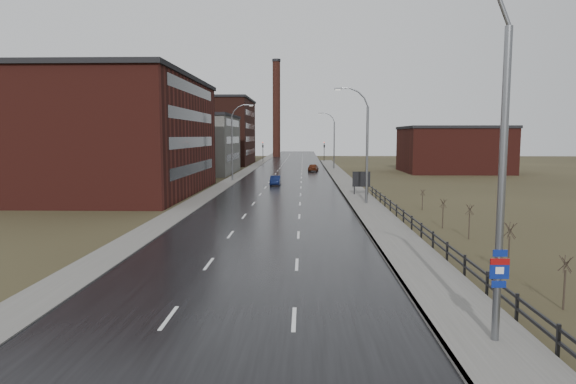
# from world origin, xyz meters

# --- Properties ---
(ground) EXTENTS (320.00, 320.00, 0.00)m
(ground) POSITION_xyz_m (0.00, 0.00, 0.00)
(ground) COLOR #2D2819
(ground) RESTS_ON ground
(road) EXTENTS (14.00, 300.00, 0.06)m
(road) POSITION_xyz_m (0.00, 60.00, 0.03)
(road) COLOR black
(road) RESTS_ON ground
(sidewalk_right) EXTENTS (3.20, 180.00, 0.18)m
(sidewalk_right) POSITION_xyz_m (8.60, 35.00, 0.09)
(sidewalk_right) COLOR #595651
(sidewalk_right) RESTS_ON ground
(curb_right) EXTENTS (0.16, 180.00, 0.18)m
(curb_right) POSITION_xyz_m (7.08, 35.00, 0.09)
(curb_right) COLOR slate
(curb_right) RESTS_ON ground
(sidewalk_left) EXTENTS (2.40, 260.00, 0.12)m
(sidewalk_left) POSITION_xyz_m (-8.20, 60.00, 0.06)
(sidewalk_left) COLOR #595651
(sidewalk_left) RESTS_ON ground
(warehouse_near) EXTENTS (22.44, 28.56, 13.50)m
(warehouse_near) POSITION_xyz_m (-20.99, 45.00, 6.76)
(warehouse_near) COLOR #471914
(warehouse_near) RESTS_ON ground
(warehouse_mid) EXTENTS (16.32, 20.40, 10.50)m
(warehouse_mid) POSITION_xyz_m (-17.99, 78.00, 5.26)
(warehouse_mid) COLOR slate
(warehouse_mid) RESTS_ON ground
(warehouse_far) EXTENTS (26.52, 24.48, 15.50)m
(warehouse_far) POSITION_xyz_m (-22.99, 108.00, 7.76)
(warehouse_far) COLOR #331611
(warehouse_far) RESTS_ON ground
(building_right) EXTENTS (18.36, 16.32, 8.50)m
(building_right) POSITION_xyz_m (30.30, 82.00, 4.26)
(building_right) COLOR #471914
(building_right) RESTS_ON ground
(smokestack) EXTENTS (2.70, 2.70, 30.70)m
(smokestack) POSITION_xyz_m (-6.00, 150.00, 15.50)
(smokestack) COLOR #331611
(smokestack) RESTS_ON ground
(streetlight_main) EXTENTS (3.91, 0.29, 12.11)m
(streetlight_main) POSITION_xyz_m (8.47, 2.00, 6.06)
(streetlight_main) COLOR slate
(streetlight_main) RESTS_ON ground
(streetlight_right_mid) EXTENTS (3.36, 0.28, 11.35)m
(streetlight_right_mid) POSITION_xyz_m (8.50, 36.00, 5.84)
(streetlight_right_mid) COLOR slate
(streetlight_right_mid) RESTS_ON ground
(streetlight_left) EXTENTS (3.36, 0.28, 11.35)m
(streetlight_left) POSITION_xyz_m (-7.70, 62.00, 5.84)
(streetlight_left) COLOR slate
(streetlight_left) RESTS_ON ground
(streetlight_right_far) EXTENTS (3.36, 0.28, 11.35)m
(streetlight_right_far) POSITION_xyz_m (8.50, 90.00, 5.84)
(streetlight_right_far) COLOR slate
(streetlight_right_far) RESTS_ON ground
(guardrail) EXTENTS (0.10, 53.05, 1.10)m
(guardrail) POSITION_xyz_m (10.30, 18.31, 0.71)
(guardrail) COLOR black
(guardrail) RESTS_ON ground
(shrub_b) EXTENTS (0.51, 0.53, 2.12)m
(shrub_b) POSITION_xyz_m (12.72, 5.53, 1.13)
(shrub_b) COLOR #382D23
(shrub_b) RESTS_ON ground
(shrub_c) EXTENTS (0.61, 0.65, 2.60)m
(shrub_c) POSITION_xyz_m (12.51, 10.41, 1.38)
(shrub_c) COLOR #382D23
(shrub_c) RESTS_ON ground
(shrub_d) EXTENTS (0.55, 0.58, 2.30)m
(shrub_d) POSITION_xyz_m (13.42, 19.18, 1.22)
(shrub_d) COLOR #382D23
(shrub_d) RESTS_ON ground
(shrub_e) EXTENTS (0.52, 0.54, 2.17)m
(shrub_e) POSITION_xyz_m (12.77, 23.11, 1.15)
(shrub_e) COLOR #382D23
(shrub_e) RESTS_ON ground
(shrub_f) EXTENTS (0.46, 0.48, 1.91)m
(shrub_f) POSITION_xyz_m (13.42, 32.36, 1.01)
(shrub_f) COLOR #382D23
(shrub_f) RESTS_ON ground
(billboard) EXTENTS (1.98, 0.17, 2.75)m
(billboard) POSITION_xyz_m (9.10, 43.28, 1.81)
(billboard) COLOR black
(billboard) RESTS_ON ground
(traffic_light_left) EXTENTS (0.58, 2.73, 5.30)m
(traffic_light_left) POSITION_xyz_m (-8.00, 120.00, 4.60)
(traffic_light_left) COLOR black
(traffic_light_left) RESTS_ON ground
(traffic_light_right) EXTENTS (0.58, 2.73, 5.30)m
(traffic_light_right) POSITION_xyz_m (8.00, 120.00, 4.60)
(traffic_light_right) COLOR black
(traffic_light_right) RESTS_ON ground
(car_near) EXTENTS (1.38, 3.89, 1.28)m
(car_near) POSITION_xyz_m (-1.18, 55.24, 0.64)
(car_near) COLOR #0B1338
(car_near) RESTS_ON ground
(car_far) EXTENTS (2.27, 4.53, 1.48)m
(car_far) POSITION_xyz_m (4.46, 82.62, 0.74)
(car_far) COLOR #511E0D
(car_far) RESTS_ON ground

